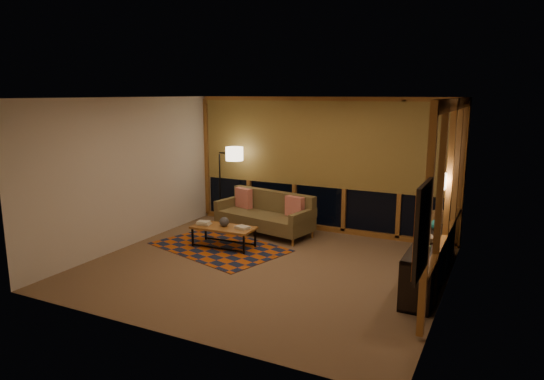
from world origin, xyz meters
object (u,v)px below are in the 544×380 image
at_px(sofa, 264,214).
at_px(coffee_table, 224,237).
at_px(floor_lamp, 220,185).
at_px(bookshelf, 431,257).

height_order(sofa, coffee_table, sofa).
distance_m(coffee_table, floor_lamp, 1.85).
bearing_deg(sofa, bookshelf, -6.08).
height_order(floor_lamp, bookshelf, floor_lamp).
xyz_separation_m(sofa, floor_lamp, (-1.23, 0.32, 0.43)).
relative_size(floor_lamp, bookshelf, 0.61).
height_order(coffee_table, bookshelf, bookshelf).
relative_size(sofa, bookshelf, 0.73).
relative_size(sofa, coffee_table, 1.72).
xyz_separation_m(sofa, coffee_table, (-0.25, -1.11, -0.21)).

